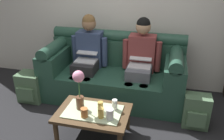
# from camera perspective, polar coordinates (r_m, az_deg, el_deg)

# --- Properties ---
(couch) EXTENTS (2.05, 0.88, 0.96)m
(couch) POSITION_cam_1_polar(r_m,az_deg,el_deg) (3.66, 0.42, -0.70)
(couch) COLOR #234738
(couch) RESTS_ON ground_plane
(person_left) EXTENTS (0.56, 0.67, 1.22)m
(person_left) POSITION_cam_1_polar(r_m,az_deg,el_deg) (3.65, -5.68, 3.96)
(person_left) COLOR #232326
(person_left) RESTS_ON ground_plane
(person_right) EXTENTS (0.56, 0.67, 1.22)m
(person_right) POSITION_cam_1_polar(r_m,az_deg,el_deg) (3.48, 6.81, 2.84)
(person_right) COLOR #595B66
(person_right) RESTS_ON ground_plane
(coffee_table) EXTENTS (0.83, 0.57, 0.36)m
(coffee_table) POSITION_cam_1_polar(r_m,az_deg,el_deg) (2.85, -4.45, -10.50)
(coffee_table) COLOR #47331E
(coffee_table) RESTS_ON ground_plane
(flower_vase) EXTENTS (0.13, 0.13, 0.48)m
(flower_vase) POSITION_cam_1_polar(r_m,az_deg,el_deg) (2.73, -7.78, -3.78)
(flower_vase) COLOR brown
(flower_vase) RESTS_ON coffee_table
(cup_near_left) EXTENTS (0.08, 0.08, 0.11)m
(cup_near_left) POSITION_cam_1_polar(r_m,az_deg,el_deg) (2.71, -6.54, -9.93)
(cup_near_left) COLOR #B26633
(cup_near_left) RESTS_ON coffee_table
(cup_near_right) EXTENTS (0.07, 0.07, 0.12)m
(cup_near_right) POSITION_cam_1_polar(r_m,az_deg,el_deg) (2.68, -2.64, -10.04)
(cup_near_right) COLOR gold
(cup_near_right) RESTS_ON coffee_table
(cup_far_center) EXTENTS (0.08, 0.08, 0.12)m
(cup_far_center) POSITION_cam_1_polar(r_m,az_deg,el_deg) (2.65, -0.52, -10.35)
(cup_far_center) COLOR silver
(cup_far_center) RESTS_ON coffee_table
(cup_far_left) EXTENTS (0.06, 0.06, 0.13)m
(cup_far_left) POSITION_cam_1_polar(r_m,az_deg,el_deg) (2.80, 0.64, -8.15)
(cup_far_left) COLOR white
(cup_far_left) RESTS_ON coffee_table
(cup_far_right) EXTENTS (0.06, 0.06, 0.13)m
(cup_far_right) POSITION_cam_1_polar(r_m,az_deg,el_deg) (2.77, -2.73, -8.64)
(cup_far_right) COLOR gold
(cup_far_right) RESTS_ON coffee_table
(backpack_left) EXTENTS (0.36, 0.32, 0.44)m
(backpack_left) POSITION_cam_1_polar(r_m,az_deg,el_deg) (3.79, -18.56, -3.83)
(backpack_left) COLOR #4C6B4C
(backpack_left) RESTS_ON ground_plane
(backpack_right) EXTENTS (0.32, 0.26, 0.44)m
(backpack_right) POSITION_cam_1_polar(r_m,az_deg,el_deg) (3.23, 19.21, -9.23)
(backpack_right) COLOR #4C6B4C
(backpack_right) RESTS_ON ground_plane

